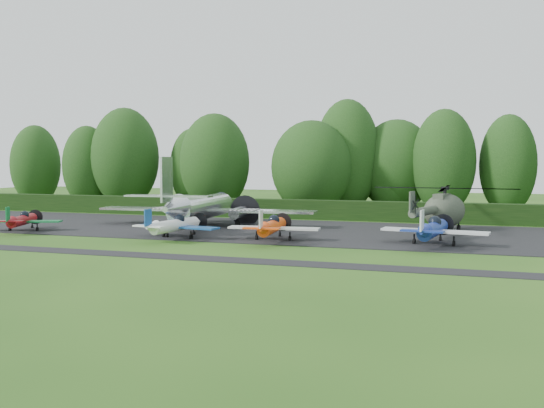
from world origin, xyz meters
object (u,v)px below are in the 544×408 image
(light_plane_blue, at_px, (433,229))
(helicopter, at_px, (444,208))
(light_plane_red, at_px, (22,220))
(light_plane_orange, at_px, (272,226))
(light_plane_white, at_px, (175,225))
(transport_plane, at_px, (201,207))

(light_plane_blue, distance_m, helicopter, 9.37)
(light_plane_red, height_order, light_plane_orange, light_plane_orange)
(light_plane_white, xyz_separation_m, light_plane_orange, (7.61, 1.10, 0.03))
(light_plane_white, height_order, light_plane_blue, light_plane_blue)
(light_plane_orange, bearing_deg, light_plane_blue, 9.42)
(light_plane_red, relative_size, light_plane_blue, 0.83)
(light_plane_orange, xyz_separation_m, helicopter, (12.19, 10.36, 0.95))
(transport_plane, bearing_deg, light_plane_blue, -11.96)
(light_plane_white, distance_m, light_plane_orange, 7.68)
(light_plane_white, xyz_separation_m, light_plane_blue, (19.35, 2.14, 0.12))
(light_plane_white, distance_m, light_plane_blue, 19.46)
(light_plane_blue, bearing_deg, helicopter, 78.94)
(light_plane_white, bearing_deg, light_plane_blue, -2.50)
(light_plane_red, bearing_deg, light_plane_orange, 21.89)
(light_plane_orange, xyz_separation_m, light_plane_blue, (11.74, 1.04, 0.09))
(transport_plane, relative_size, light_plane_orange, 2.81)
(light_plane_red, bearing_deg, light_plane_white, 18.62)
(transport_plane, relative_size, light_plane_white, 2.89)
(light_plane_blue, height_order, helicopter, helicopter)
(light_plane_red, relative_size, light_plane_orange, 0.89)
(transport_plane, xyz_separation_m, helicopter, (21.28, 3.45, 0.22))
(light_plane_white, xyz_separation_m, helicopter, (19.80, 11.46, 0.98))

